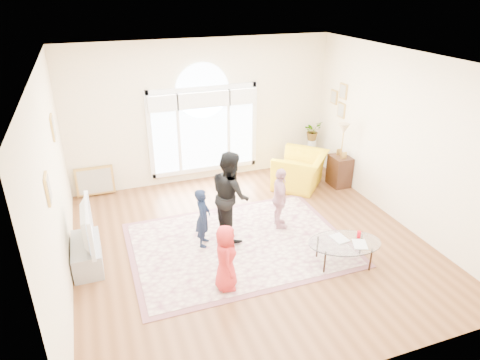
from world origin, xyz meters
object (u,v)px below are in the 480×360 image
object	(u,v)px
armchair	(300,170)
coffee_table	(345,243)
television	(82,226)
area_rug	(239,244)
tv_console	(87,254)

from	to	relation	value
armchair	coffee_table	bearing A→B (deg)	29.95
television	armchair	bearing A→B (deg)	18.24
television	coffee_table	size ratio (longest dim) A/B	0.86
area_rug	coffee_table	size ratio (longest dim) A/B	2.69
area_rug	tv_console	xyz separation A→B (m)	(-2.55, 0.27, 0.20)
tv_console	television	xyz separation A→B (m)	(0.01, 0.00, 0.54)
tv_console	area_rug	bearing A→B (deg)	-6.12
television	tv_console	bearing A→B (deg)	180.00
area_rug	armchair	bearing A→B (deg)	40.45
tv_console	coffee_table	bearing A→B (deg)	-19.27
tv_console	armchair	xyz separation A→B (m)	(4.67, 1.54, 0.18)
area_rug	tv_console	bearing A→B (deg)	173.88
tv_console	coffee_table	distance (m)	4.21
area_rug	television	bearing A→B (deg)	173.86
armchair	tv_console	bearing A→B (deg)	-28.52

